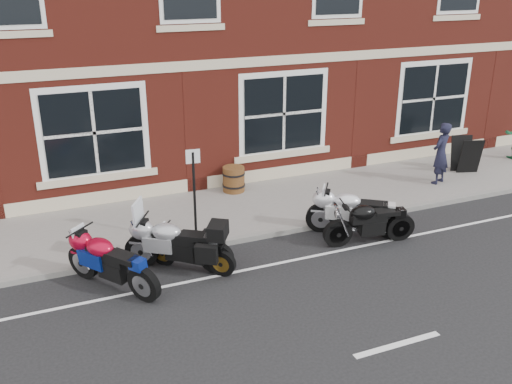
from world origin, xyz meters
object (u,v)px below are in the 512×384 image
moto_touring_silver (175,241)px  a_board_sign (466,155)px  moto_naked_black (367,221)px  moto_sport_black (191,248)px  pedestrian_left (441,153)px  barrel_planter (234,179)px  parking_sign (194,190)px  moto_sport_silver (354,211)px  moto_sport_red (111,260)px

moto_touring_silver → a_board_sign: size_ratio=1.87×
moto_touring_silver → a_board_sign: bearing=-42.7°
moto_naked_black → moto_sport_black: bearing=95.0°
pedestrian_left → barrel_planter: pedestrian_left is taller
a_board_sign → barrel_planter: size_ratio=1.54×
pedestrian_left → moto_naked_black: bearing=6.4°
moto_naked_black → parking_sign: bearing=80.5°
moto_naked_black → a_board_sign: size_ratio=2.01×
moto_sport_silver → pedestrian_left: size_ratio=1.13×
moto_sport_black → moto_naked_black: bearing=-52.0°
moto_touring_silver → pedestrian_left: pedestrian_left is taller
moto_sport_red → moto_touring_silver: bearing=-23.2°
moto_sport_silver → moto_touring_silver: bearing=125.1°
moto_sport_black → a_board_sign: bearing=-32.4°
moto_naked_black → moto_touring_silver: bearing=93.2°
moto_sport_black → a_board_sign: a_board_sign is taller
pedestrian_left → parking_sign: 7.28m
moto_touring_silver → a_board_sign: (9.18, 2.14, 0.04)m
moto_sport_red → barrel_planter: 5.17m
moto_sport_red → moto_naked_black: (5.43, -0.25, -0.04)m
moto_naked_black → parking_sign: size_ratio=1.00×
moto_sport_black → moto_sport_silver: size_ratio=0.74×
moto_sport_black → moto_sport_silver: bearing=-44.7°
moto_sport_black → pedestrian_left: pedestrian_left is taller
moto_sport_red → moto_sport_black: bearing=-30.9°
moto_sport_silver → moto_naked_black: size_ratio=0.92×
pedestrian_left → moto_sport_red: bearing=-12.1°
moto_touring_silver → barrel_planter: size_ratio=2.88×
moto_touring_silver → pedestrian_left: 8.04m
moto_naked_black → moto_sport_red: bearing=97.7°
moto_sport_silver → moto_sport_black: bearing=127.5°
moto_sport_black → moto_sport_silver: (3.84, 0.14, 0.10)m
moto_sport_black → pedestrian_left: (7.60, 1.84, 0.49)m
moto_sport_red → barrel_planter: (3.76, 3.54, -0.13)m
barrel_planter → parking_sign: parking_sign is taller
moto_sport_silver → moto_sport_red: bearing=128.0°
pedestrian_left → a_board_sign: size_ratio=1.64×
moto_sport_black → moto_naked_black: (3.87, -0.35, 0.06)m
moto_sport_black → parking_sign: parking_sign is taller
a_board_sign → barrel_planter: (-6.71, 1.14, -0.18)m
moto_touring_silver → parking_sign: 1.22m
moto_sport_silver → pedestrian_left: (3.75, 1.70, 0.39)m
moto_touring_silver → parking_sign: parking_sign is taller
moto_touring_silver → moto_naked_black: bearing=-62.9°
moto_naked_black → a_board_sign: bearing=-52.1°
a_board_sign → moto_naked_black: bearing=-134.5°
moto_sport_black → a_board_sign: (8.91, 2.30, 0.16)m
moto_sport_silver → barrel_planter: size_ratio=2.87×
a_board_sign → parking_sign: size_ratio=0.49×
moto_sport_red → parking_sign: (1.94, 1.01, 0.74)m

